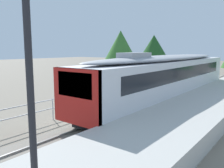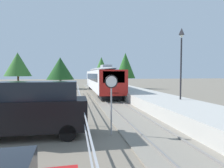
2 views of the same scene
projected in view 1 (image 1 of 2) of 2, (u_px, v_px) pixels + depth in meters
The scene contains 7 objects.
ground_plane at pixel (70, 117), 14.40m from camera, with size 160.00×160.00×0.00m, color slate.
track_rails at pixel (108, 126), 12.58m from camera, with size 3.20×60.00×0.14m.
commuter_train at pixel (168, 75), 18.01m from camera, with size 2.82×19.60×3.74m.
station_platform at pixel (164, 131), 10.55m from camera, with size 3.90×60.00×0.90m, color #B7B5AD.
platform_lamp_mid_platform at pixel (26, 15), 3.71m from camera, with size 0.34×0.34×5.35m.
tree_behind_carpark at pixel (154, 52), 29.11m from camera, with size 5.03×5.03×5.82m.
tree_distant_centre at pixel (121, 45), 38.10m from camera, with size 5.26×5.26×7.06m.
Camera 1 is at (7.59, 12.56, 4.08)m, focal length 37.78 mm.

